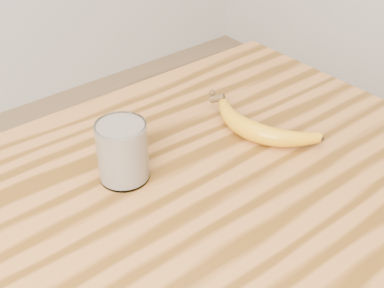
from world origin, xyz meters
TOP-DOWN VIEW (x-y plane):
  - table at (0.00, 0.00)m, footprint 1.20×0.80m
  - smoothie_glass at (0.04, 0.14)m, footprint 0.08×0.08m
  - banana at (0.28, 0.08)m, footprint 0.18×0.33m

SIDE VIEW (x-z plane):
  - table at x=0.00m, z-range 0.32..1.22m
  - banana at x=0.28m, z-range 0.90..0.94m
  - smoothie_glass at x=0.04m, z-range 0.90..1.01m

